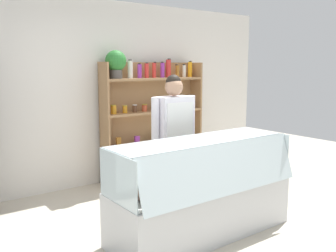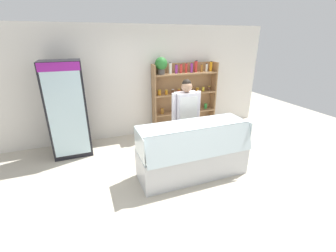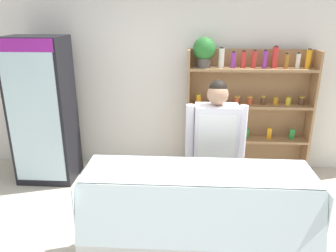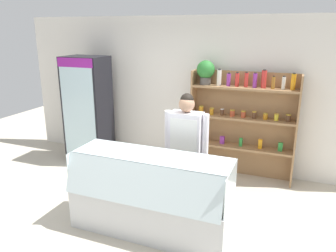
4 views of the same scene
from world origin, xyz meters
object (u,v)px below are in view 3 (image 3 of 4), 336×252
drinks_fridge (43,111)px  shelving_unit (242,99)px  shop_clerk (215,143)px  deli_display_case (195,241)px

drinks_fridge → shelving_unit: size_ratio=1.01×
shelving_unit → shop_clerk: size_ratio=1.20×
shelving_unit → deli_display_case: size_ratio=1.00×
drinks_fridge → deli_display_case: drinks_fridge is taller
drinks_fridge → deli_display_case: bearing=-39.4°
shelving_unit → deli_display_case: bearing=-108.1°
drinks_fridge → deli_display_case: (2.07, -1.70, -0.69)m
drinks_fridge → shelving_unit: (2.73, 0.34, 0.13)m
drinks_fridge → shelving_unit: 2.76m
shop_clerk → shelving_unit: bearing=70.5°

